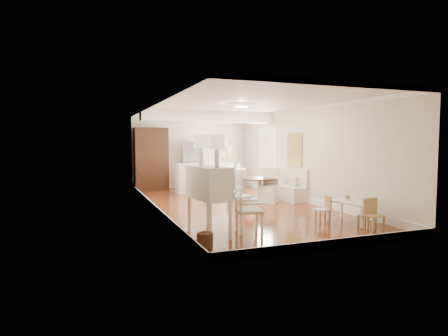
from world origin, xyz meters
TOP-DOWN VIEW (x-y plane):
  - room at (0.04, 0.32)m, footprint 9.00×9.04m
  - secretary_bureau at (-1.70, -2.85)m, footprint 1.19×1.20m
  - gustavian_armchair at (-0.89, -2.95)m, footprint 0.62×0.62m
  - wicker_basket at (-2.05, -3.70)m, footprint 0.33×0.33m
  - kids_table at (1.62, -2.91)m, footprint 0.81×1.09m
  - kids_chair_a at (1.51, -3.50)m, footprint 0.35×0.35m
  - kids_chair_b at (1.03, -2.67)m, footprint 0.34×0.34m
  - kids_chair_c at (1.54, -3.70)m, footprint 0.34×0.34m
  - banquette at (1.99, 0.50)m, footprint 0.52×1.60m
  - dining_table at (0.99, 0.44)m, footprint 1.18×1.18m
  - slip_chair_near at (1.16, 0.17)m, footprint 0.71×0.71m
  - slip_chair_far at (0.50, 1.09)m, footprint 0.55×0.56m
  - breakfast_counter at (0.10, 3.10)m, footprint 2.05×0.65m
  - bar_stool_left at (-0.31, 2.57)m, footprint 0.47×0.47m
  - bar_stool_right at (0.19, 2.33)m, footprint 0.58×0.58m
  - pantry_cabinet at (-1.60, 4.18)m, footprint 1.20×0.60m
  - fridge at (0.30, 4.15)m, footprint 0.75×0.65m
  - sideboard at (1.72, 3.72)m, footprint 0.50×0.87m
  - pencil_cup at (1.70, -2.67)m, footprint 0.13×0.13m
  - branch_vase at (1.68, 3.72)m, footprint 0.25×0.25m

SIDE VIEW (x-z plane):
  - wicker_basket at x=-2.05m, z-range 0.00..0.28m
  - kids_table at x=1.62m, z-range 0.00..0.48m
  - kids_chair_a at x=1.51m, z-range 0.00..0.56m
  - kids_chair_b at x=1.03m, z-range 0.00..0.60m
  - kids_chair_c at x=1.54m, z-range 0.00..0.66m
  - dining_table at x=0.99m, z-range 0.00..0.71m
  - sideboard at x=1.72m, z-range 0.00..0.78m
  - gustavian_armchair at x=-0.89m, z-range 0.00..0.92m
  - slip_chair_far at x=0.50m, z-range 0.00..0.94m
  - bar_stool_left at x=-0.31m, z-range 0.00..0.96m
  - banquette at x=1.99m, z-range 0.00..0.98m
  - breakfast_counter at x=0.10m, z-range 0.00..1.03m
  - slip_chair_near at x=1.16m, z-range 0.00..1.03m
  - pencil_cup at x=1.70m, z-range 0.48..0.57m
  - bar_stool_right at x=0.19m, z-range 0.00..1.18m
  - secretary_bureau at x=-1.70m, z-range 0.00..1.34m
  - branch_vase at x=1.68m, z-range 0.78..1.00m
  - fridge at x=0.30m, z-range 0.00..1.80m
  - pantry_cabinet at x=-1.60m, z-range 0.00..2.30m
  - room at x=0.04m, z-range 0.57..3.39m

